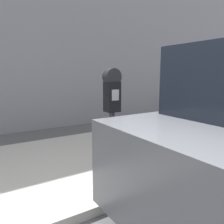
% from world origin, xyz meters
% --- Properties ---
extents(sidewalk, '(24.00, 2.80, 0.11)m').
position_xyz_m(sidewalk, '(0.00, 2.20, 0.06)').
color(sidewalk, '#ADAAA3').
rests_on(sidewalk, ground_plane).
extents(building_facade, '(24.00, 0.30, 6.20)m').
position_xyz_m(building_facade, '(0.00, 5.11, 3.10)').
color(building_facade, gray).
rests_on(building_facade, ground_plane).
extents(parking_meter, '(0.21, 0.15, 1.48)m').
position_xyz_m(parking_meter, '(0.28, 1.17, 1.16)').
color(parking_meter, '#2D2D30').
rests_on(parking_meter, sidewalk).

